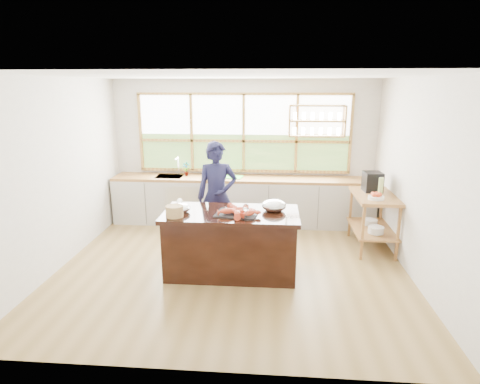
# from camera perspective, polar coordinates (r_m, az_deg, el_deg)

# --- Properties ---
(ground_plane) EXTENTS (5.00, 5.00, 0.00)m
(ground_plane) POSITION_cam_1_polar(r_m,az_deg,el_deg) (6.00, -1.06, -10.52)
(ground_plane) COLOR olive
(room_shell) EXTENTS (5.02, 4.52, 2.71)m
(room_shell) POSITION_cam_1_polar(r_m,az_deg,el_deg) (5.99, -0.43, 6.99)
(room_shell) COLOR silver
(room_shell) RESTS_ON ground_plane
(back_counter) EXTENTS (4.90, 0.63, 0.90)m
(back_counter) POSITION_cam_1_polar(r_m,az_deg,el_deg) (7.66, 0.21, -1.18)
(back_counter) COLOR #B2AFA8
(back_counter) RESTS_ON ground_plane
(right_shelf_unit) EXTENTS (0.62, 1.10, 0.90)m
(right_shelf_unit) POSITION_cam_1_polar(r_m,az_deg,el_deg) (6.79, 18.44, -2.77)
(right_shelf_unit) COLOR olive
(right_shelf_unit) RESTS_ON ground_plane
(island) EXTENTS (1.85, 0.90, 0.90)m
(island) POSITION_cam_1_polar(r_m,az_deg,el_deg) (5.64, -1.29, -7.22)
(island) COLOR black
(island) RESTS_ON ground_plane
(cook) EXTENTS (0.70, 0.53, 1.75)m
(cook) POSITION_cam_1_polar(r_m,az_deg,el_deg) (6.36, -3.28, -0.65)
(cook) COLOR #151635
(cook) RESTS_ON ground_plane
(potted_plant) EXTENTS (0.16, 0.12, 0.27)m
(potted_plant) POSITION_cam_1_polar(r_m,az_deg,el_deg) (7.73, -7.66, 3.28)
(potted_plant) COLOR slate
(potted_plant) RESTS_ON back_counter
(cutting_board) EXTENTS (0.44, 0.35, 0.01)m
(cutting_board) POSITION_cam_1_polar(r_m,az_deg,el_deg) (7.56, -1.21, 2.16)
(cutting_board) COLOR green
(cutting_board) RESTS_ON back_counter
(espresso_machine) EXTENTS (0.30, 0.32, 0.32)m
(espresso_machine) POSITION_cam_1_polar(r_m,az_deg,el_deg) (6.88, 18.33, 1.40)
(espresso_machine) COLOR black
(espresso_machine) RESTS_ON right_shelf_unit
(wine_bottle) EXTENTS (0.09, 0.09, 0.30)m
(wine_bottle) POSITION_cam_1_polar(r_m,az_deg,el_deg) (6.59, 19.37, 0.65)
(wine_bottle) COLOR #A9C467
(wine_bottle) RESTS_ON right_shelf_unit
(fruit_bowl) EXTENTS (0.24, 0.24, 0.11)m
(fruit_bowl) POSITION_cam_1_polar(r_m,az_deg,el_deg) (6.44, 18.79, -0.61)
(fruit_bowl) COLOR silver
(fruit_bowl) RESTS_ON right_shelf_unit
(slate_board) EXTENTS (0.60, 0.47, 0.02)m
(slate_board) POSITION_cam_1_polar(r_m,az_deg,el_deg) (5.39, -0.48, -3.13)
(slate_board) COLOR black
(slate_board) RESTS_ON island
(lobster_pile) EXTENTS (0.52, 0.48, 0.08)m
(lobster_pile) POSITION_cam_1_polar(r_m,az_deg,el_deg) (5.34, -0.27, -2.73)
(lobster_pile) COLOR red
(lobster_pile) RESTS_ON slate_board
(mixing_bowl_left) EXTENTS (0.27, 0.27, 0.13)m
(mixing_bowl_left) POSITION_cam_1_polar(r_m,az_deg,el_deg) (5.54, -8.43, -2.28)
(mixing_bowl_left) COLOR silver
(mixing_bowl_left) RESTS_ON island
(mixing_bowl_right) EXTENTS (0.34, 0.34, 0.16)m
(mixing_bowl_right) POSITION_cam_1_polar(r_m,az_deg,el_deg) (5.56, 4.85, -1.94)
(mixing_bowl_right) COLOR silver
(mixing_bowl_right) RESTS_ON island
(wine_glass) EXTENTS (0.08, 0.08, 0.22)m
(wine_glass) POSITION_cam_1_polar(r_m,az_deg,el_deg) (5.12, 0.85, -2.33)
(wine_glass) COLOR white
(wine_glass) RESTS_ON island
(wicker_basket) EXTENTS (0.23, 0.23, 0.15)m
(wicker_basket) POSITION_cam_1_polar(r_m,az_deg,el_deg) (5.35, -9.30, -2.72)
(wicker_basket) COLOR tan
(wicker_basket) RESTS_ON island
(parchment_roll) EXTENTS (0.13, 0.31, 0.08)m
(parchment_roll) POSITION_cam_1_polar(r_m,az_deg,el_deg) (5.80, -8.63, -1.65)
(parchment_roll) COLOR white
(parchment_roll) RESTS_ON island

